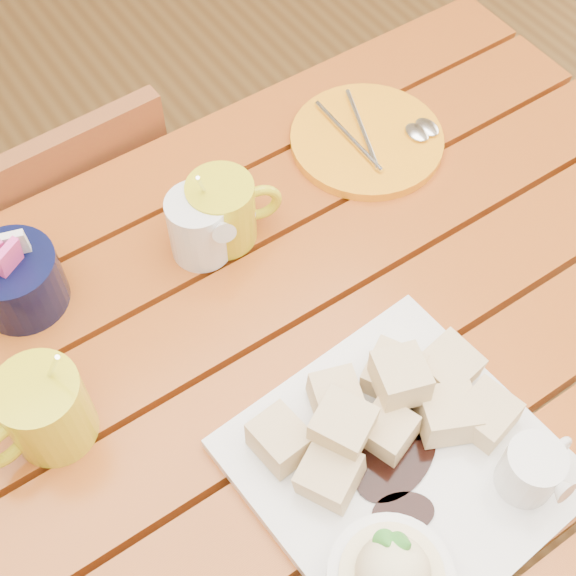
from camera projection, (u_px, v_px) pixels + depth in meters
ground at (290, 566)px, 1.49m from camera, size 5.00×5.00×0.00m
table at (291, 422)px, 0.95m from camera, size 1.20×0.79×0.75m
dessert_plate at (402, 480)px, 0.77m from camera, size 0.30×0.30×0.12m
coffee_mug_left at (44, 411)px, 0.79m from camera, size 0.12×0.09×0.14m
coffee_mug_right at (224, 210)px, 0.94m from camera, size 0.11×0.08×0.13m
cream_pitcher at (201, 225)px, 0.92m from camera, size 0.10×0.09×0.09m
sugar_caddy at (17, 280)px, 0.89m from camera, size 0.10×0.10×0.11m
orange_saucer at (368, 139)px, 1.05m from camera, size 0.20×0.20×0.02m
chair_far at (54, 268)px, 1.31m from camera, size 0.39×0.39×0.80m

